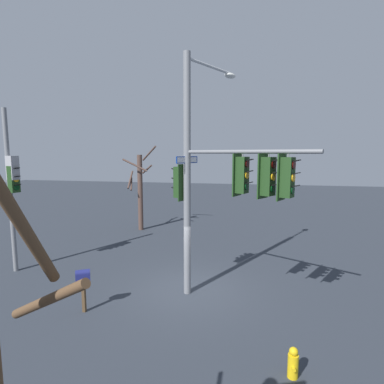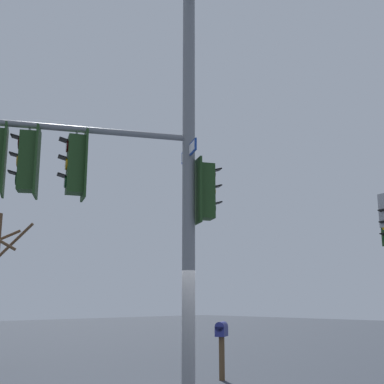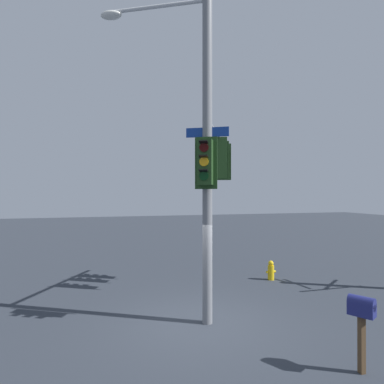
% 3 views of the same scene
% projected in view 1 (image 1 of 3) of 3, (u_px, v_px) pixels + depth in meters
% --- Properties ---
extents(ground_plane, '(80.00, 80.00, 0.00)m').
position_uv_depth(ground_plane, '(190.00, 290.00, 11.41)').
color(ground_plane, '#2D333C').
extents(main_signal_pole_assembly, '(4.89, 4.63, 8.43)m').
position_uv_depth(main_signal_pole_assembly, '(215.00, 170.00, 9.98)').
color(main_signal_pole_assembly, slate).
rests_on(main_signal_pole_assembly, ground).
extents(secondary_pole_assembly, '(0.45, 0.73, 6.92)m').
position_uv_depth(secondary_pole_assembly, '(12.00, 182.00, 12.70)').
color(secondary_pole_assembly, slate).
rests_on(secondary_pole_assembly, ground).
extents(fire_hydrant, '(0.38, 0.24, 0.73)m').
position_uv_depth(fire_hydrant, '(293.00, 363.00, 6.93)').
color(fire_hydrant, yellow).
rests_on(fire_hydrant, ground).
extents(mailbox, '(0.42, 0.50, 1.41)m').
position_uv_depth(mailbox, '(83.00, 279.00, 9.71)').
color(mailbox, '#4C3823').
rests_on(mailbox, ground).
extents(bare_tree_behind_pole, '(1.99, 1.95, 5.56)m').
position_uv_depth(bare_tree_behind_pole, '(140.00, 189.00, 20.05)').
color(bare_tree_behind_pole, '#4C3730').
rests_on(bare_tree_behind_pole, ground).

